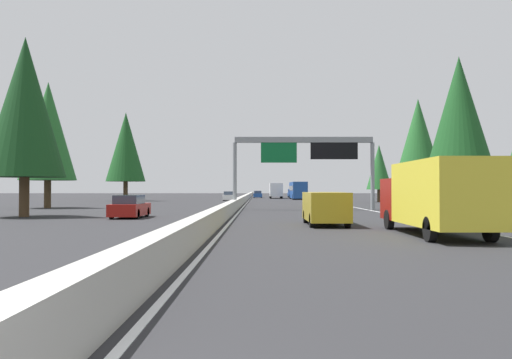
{
  "coord_description": "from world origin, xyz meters",
  "views": [
    {
      "loc": [
        -3.2,
        -1.87,
        1.87
      ],
      "look_at": [
        46.61,
        -1.58,
        2.77
      ],
      "focal_mm": 36.44,
      "sensor_mm": 36.0,
      "label": 1
    }
  ],
  "objects_px": {
    "minivan_near_right": "(325,207)",
    "conifer_right_far": "(379,167)",
    "box_truck_mid_left": "(435,195)",
    "conifer_left_mid": "(126,147)",
    "conifer_left_near": "(48,131)",
    "oncoming_far": "(130,207)",
    "sedan_distant_a": "(258,195)",
    "box_truck_near_center": "(276,190)",
    "conifer_right_mid": "(418,140)",
    "pickup_mid_right": "(293,193)",
    "conifer_right_near": "(459,116)",
    "sedan_mid_center": "(322,199)",
    "bus_far_left": "(298,190)",
    "sign_gantry_overhead": "(306,152)",
    "sedan_far_center": "(327,201)",
    "conifer_left_foreground": "(25,107)",
    "oncoming_near": "(229,196)"
  },
  "relations": [
    {
      "from": "sedan_distant_a",
      "to": "sign_gantry_overhead",
      "type": "bearing_deg",
      "value": -175.92
    },
    {
      "from": "bus_far_left",
      "to": "pickup_mid_right",
      "type": "distance_m",
      "value": 19.82
    },
    {
      "from": "oncoming_near",
      "to": "box_truck_mid_left",
      "type": "bearing_deg",
      "value": 10.86
    },
    {
      "from": "box_truck_mid_left",
      "to": "conifer_left_mid",
      "type": "distance_m",
      "value": 65.99
    },
    {
      "from": "sedan_far_center",
      "to": "oncoming_far",
      "type": "distance_m",
      "value": 24.7
    },
    {
      "from": "pickup_mid_right",
      "to": "conifer_right_near",
      "type": "distance_m",
      "value": 67.1
    },
    {
      "from": "box_truck_mid_left",
      "to": "conifer_left_mid",
      "type": "relative_size",
      "value": 0.62
    },
    {
      "from": "minivan_near_right",
      "to": "pickup_mid_right",
      "type": "xyz_separation_m",
      "value": [
        87.04,
        -3.94,
        -0.04
      ]
    },
    {
      "from": "sedan_far_center",
      "to": "conifer_right_near",
      "type": "height_order",
      "value": "conifer_right_near"
    },
    {
      "from": "sign_gantry_overhead",
      "to": "minivan_near_right",
      "type": "height_order",
      "value": "sign_gantry_overhead"
    },
    {
      "from": "sedan_mid_center",
      "to": "conifer_right_far",
      "type": "xyz_separation_m",
      "value": [
        13.96,
        -9.8,
        4.25
      ]
    },
    {
      "from": "sign_gantry_overhead",
      "to": "bus_far_left",
      "type": "xyz_separation_m",
      "value": [
        47.66,
        -2.9,
        -3.46
      ]
    },
    {
      "from": "box_truck_mid_left",
      "to": "minivan_near_right",
      "type": "distance_m",
      "value": 6.91
    },
    {
      "from": "conifer_left_mid",
      "to": "conifer_right_near",
      "type": "bearing_deg",
      "value": -129.41
    },
    {
      "from": "oncoming_far",
      "to": "conifer_right_mid",
      "type": "xyz_separation_m",
      "value": [
        25.3,
        -26.43,
        6.68
      ]
    },
    {
      "from": "sedan_distant_a",
      "to": "conifer_left_near",
      "type": "height_order",
      "value": "conifer_left_near"
    },
    {
      "from": "sedan_mid_center",
      "to": "conifer_right_mid",
      "type": "bearing_deg",
      "value": -94.34
    },
    {
      "from": "conifer_right_mid",
      "to": "conifer_right_far",
      "type": "bearing_deg",
      "value": 3.98
    },
    {
      "from": "conifer_left_near",
      "to": "oncoming_far",
      "type": "bearing_deg",
      "value": -144.11
    },
    {
      "from": "sign_gantry_overhead",
      "to": "conifer_right_mid",
      "type": "distance_m",
      "value": 18.81
    },
    {
      "from": "sedan_distant_a",
      "to": "conifer_left_foreground",
      "type": "height_order",
      "value": "conifer_left_foreground"
    },
    {
      "from": "sign_gantry_overhead",
      "to": "box_truck_mid_left",
      "type": "height_order",
      "value": "sign_gantry_overhead"
    },
    {
      "from": "sedan_far_center",
      "to": "oncoming_far",
      "type": "relative_size",
      "value": 1.0
    },
    {
      "from": "sedan_mid_center",
      "to": "conifer_left_near",
      "type": "distance_m",
      "value": 30.12
    },
    {
      "from": "box_truck_near_center",
      "to": "oncoming_far",
      "type": "bearing_deg",
      "value": 170.29
    },
    {
      "from": "conifer_right_near",
      "to": "conifer_left_near",
      "type": "relative_size",
      "value": 1.15
    },
    {
      "from": "conifer_right_near",
      "to": "sedan_far_center",
      "type": "bearing_deg",
      "value": 67.53
    },
    {
      "from": "bus_far_left",
      "to": "oncoming_far",
      "type": "distance_m",
      "value": 62.42
    },
    {
      "from": "oncoming_far",
      "to": "sign_gantry_overhead",
      "type": "bearing_deg",
      "value": 135.67
    },
    {
      "from": "sedan_distant_a",
      "to": "conifer_right_far",
      "type": "bearing_deg",
      "value": -153.5
    },
    {
      "from": "sedan_far_center",
      "to": "oncoming_near",
      "type": "bearing_deg",
      "value": 21.41
    },
    {
      "from": "sign_gantry_overhead",
      "to": "pickup_mid_right",
      "type": "relative_size",
      "value": 2.26
    },
    {
      "from": "pickup_mid_right",
      "to": "conifer_left_mid",
      "type": "height_order",
      "value": "conifer_left_mid"
    },
    {
      "from": "conifer_left_foreground",
      "to": "sedan_distant_a",
      "type": "bearing_deg",
      "value": -11.84
    },
    {
      "from": "conifer_left_near",
      "to": "conifer_left_mid",
      "type": "distance_m",
      "value": 29.92
    },
    {
      "from": "sign_gantry_overhead",
      "to": "box_truck_near_center",
      "type": "bearing_deg",
      "value": 0.89
    },
    {
      "from": "minivan_near_right",
      "to": "oncoming_near",
      "type": "relative_size",
      "value": 1.14
    },
    {
      "from": "box_truck_near_center",
      "to": "conifer_right_mid",
      "type": "bearing_deg",
      "value": -161.02
    },
    {
      "from": "conifer_right_near",
      "to": "pickup_mid_right",
      "type": "bearing_deg",
      "value": 9.69
    },
    {
      "from": "bus_far_left",
      "to": "conifer_left_foreground",
      "type": "xyz_separation_m",
      "value": [
        -59.4,
        22.77,
        5.64
      ]
    },
    {
      "from": "minivan_near_right",
      "to": "conifer_right_far",
      "type": "xyz_separation_m",
      "value": [
        46.84,
        -13.62,
        3.98
      ]
    },
    {
      "from": "conifer_left_near",
      "to": "box_truck_near_center",
      "type": "bearing_deg",
      "value": -25.05
    },
    {
      "from": "conifer_left_mid",
      "to": "sedan_distant_a",
      "type": "bearing_deg",
      "value": -36.28
    },
    {
      "from": "sedan_distant_a",
      "to": "oncoming_near",
      "type": "bearing_deg",
      "value": 169.96
    },
    {
      "from": "sedan_far_center",
      "to": "box_truck_near_center",
      "type": "distance_m",
      "value": 48.95
    },
    {
      "from": "box_truck_near_center",
      "to": "conifer_left_foreground",
      "type": "bearing_deg",
      "value": 164.18
    },
    {
      "from": "sedan_distant_a",
      "to": "box_truck_near_center",
      "type": "bearing_deg",
      "value": -151.51
    },
    {
      "from": "box_truck_near_center",
      "to": "conifer_left_mid",
      "type": "bearing_deg",
      "value": 131.58
    },
    {
      "from": "box_truck_near_center",
      "to": "conifer_left_near",
      "type": "xyz_separation_m",
      "value": [
        -51.24,
        23.95,
        5.9
      ]
    },
    {
      "from": "sedan_distant_a",
      "to": "conifer_right_mid",
      "type": "distance_m",
      "value": 53.17
    }
  ]
}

